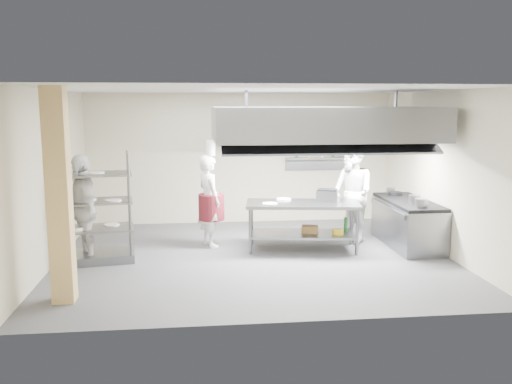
{
  "coord_description": "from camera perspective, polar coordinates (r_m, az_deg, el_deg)",
  "views": [
    {
      "loc": [
        -1.02,
        -9.47,
        2.77
      ],
      "look_at": [
        0.05,
        0.2,
        1.17
      ],
      "focal_mm": 38.0,
      "sensor_mm": 36.0,
      "label": 1
    }
  ],
  "objects": [
    {
      "name": "chef_head",
      "position": [
        10.51,
        -4.95,
        -0.95
      ],
      "size": [
        0.66,
        0.77,
        1.79
      ],
      "primitive_type": "imported",
      "rotation": [
        0.0,
        0.0,
        1.99
      ],
      "color": "silver",
      "rests_on": "floor"
    },
    {
      "name": "cooking_range",
      "position": [
        11.03,
        15.67,
        -3.3
      ],
      "size": [
        0.8,
        2.0,
        0.84
      ],
      "primitive_type": "cube",
      "color": "slate",
      "rests_on": "floor"
    },
    {
      "name": "wall_left",
      "position": [
        9.87,
        -20.84,
        1.35
      ],
      "size": [
        0.0,
        6.0,
        6.0
      ],
      "primitive_type": "plane",
      "rotation": [
        1.57,
        0.0,
        1.57
      ],
      "color": "#BFB598",
      "rests_on": "ground"
    },
    {
      "name": "column",
      "position": [
        7.9,
        -20.01,
        -0.46
      ],
      "size": [
        0.3,
        0.3,
        3.0
      ],
      "primitive_type": "cube",
      "color": "#DFB772",
      "rests_on": "floor"
    },
    {
      "name": "hood_strip_a",
      "position": [
        9.99,
        1.85,
        5.39
      ],
      "size": [
        1.6,
        0.12,
        0.04
      ],
      "primitive_type": "cube",
      "color": "white",
      "rests_on": "exhaust_hood"
    },
    {
      "name": "wall_shelf",
      "position": [
        12.69,
        6.54,
        3.55
      ],
      "size": [
        1.5,
        0.28,
        0.04
      ],
      "primitive_type": "cube",
      "color": "gray",
      "rests_on": "wall_back"
    },
    {
      "name": "island_undershelf",
      "position": [
        10.41,
        4.9,
        -4.41
      ],
      "size": [
        2.05,
        1.06,
        0.04
      ],
      "primitive_type": "cube",
      "rotation": [
        0.0,
        0.0,
        -0.14
      ],
      "color": "gray",
      "rests_on": "island"
    },
    {
      "name": "wicker_basket",
      "position": [
        10.41,
        5.7,
        -3.93
      ],
      "size": [
        0.35,
        0.29,
        0.14
      ],
      "primitive_type": "cube",
      "rotation": [
        0.0,
        0.0,
        -0.26
      ],
      "color": "olive",
      "rests_on": "island_undershelf"
    },
    {
      "name": "island",
      "position": [
        10.37,
        4.91,
        -3.58
      ],
      "size": [
        2.23,
        1.17,
        0.91
      ],
      "primitive_type": null,
      "rotation": [
        0.0,
        0.0,
        -0.14
      ],
      "color": "slate",
      "rests_on": "floor"
    },
    {
      "name": "pass_rack",
      "position": [
        9.88,
        -16.61,
        -1.57
      ],
      "size": [
        1.38,
        0.92,
        1.93
      ],
      "primitive_type": null,
      "rotation": [
        0.0,
        0.0,
        0.14
      ],
      "color": "slate",
      "rests_on": "floor"
    },
    {
      "name": "wall_right",
      "position": [
        10.57,
        19.04,
        1.94
      ],
      "size": [
        0.0,
        6.0,
        6.0
      ],
      "primitive_type": "plane",
      "rotation": [
        1.57,
        0.0,
        -1.57
      ],
      "color": "#BFB598",
      "rests_on": "ground"
    },
    {
      "name": "ceiling",
      "position": [
        9.53,
        -0.19,
        10.74
      ],
      "size": [
        7.0,
        7.0,
        0.0
      ],
      "primitive_type": "plane",
      "rotation": [
        3.14,
        0.0,
        0.0
      ],
      "color": "silver",
      "rests_on": "wall_back"
    },
    {
      "name": "exhaust_hood",
      "position": [
        10.14,
        6.94,
        7.19
      ],
      "size": [
        4.0,
        2.5,
        0.6
      ],
      "primitive_type": "cube",
      "color": "gray",
      "rests_on": "ceiling"
    },
    {
      "name": "range_top",
      "position": [
        10.95,
        15.77,
        -1.0
      ],
      "size": [
        0.78,
        1.96,
        0.06
      ],
      "primitive_type": "cube",
      "color": "black",
      "rests_on": "cooking_range"
    },
    {
      "name": "griddle",
      "position": [
        10.53,
        7.51,
        -0.35
      ],
      "size": [
        0.49,
        0.43,
        0.2
      ],
      "primitive_type": "cube",
      "rotation": [
        0.0,
        0.0,
        -0.33
      ],
      "color": "slate",
      "rests_on": "island_worktop"
    },
    {
      "name": "island_worktop",
      "position": [
        10.29,
        4.94,
        -1.27
      ],
      "size": [
        2.23,
        1.17,
        0.06
      ],
      "primitive_type": "cube",
      "rotation": [
        0.0,
        0.0,
        -0.14
      ],
      "color": "gray",
      "rests_on": "island"
    },
    {
      "name": "plate_stack",
      "position": [
        9.95,
        -16.52,
        -3.54
      ],
      "size": [
        0.28,
        0.28,
        0.05
      ],
      "primitive_type": "cylinder",
      "color": "white",
      "rests_on": "pass_rack"
    },
    {
      "name": "floor",
      "position": [
        9.92,
        -0.18,
        -6.87
      ],
      "size": [
        7.0,
        7.0,
        0.0
      ],
      "primitive_type": "plane",
      "color": "#303032",
      "rests_on": "ground"
    },
    {
      "name": "chef_plating",
      "position": [
        9.89,
        -17.79,
        -1.69
      ],
      "size": [
        0.93,
        1.2,
        1.91
      ],
      "primitive_type": "imported",
      "rotation": [
        0.0,
        0.0,
        -1.09
      ],
      "color": "silver",
      "rests_on": "floor"
    },
    {
      "name": "hood_strip_b",
      "position": [
        10.4,
        11.76,
        5.35
      ],
      "size": [
        1.6,
        0.12,
        0.04
      ],
      "primitive_type": "cube",
      "color": "white",
      "rests_on": "exhaust_hood"
    },
    {
      "name": "chef_line",
      "position": [
        10.93,
        10.02,
        -0.16
      ],
      "size": [
        0.99,
        1.13,
        1.98
      ],
      "primitive_type": "imported",
      "rotation": [
        0.0,
        0.0,
        -1.29
      ],
      "color": "white",
      "rests_on": "floor"
    },
    {
      "name": "stockpot",
      "position": [
        10.63,
        16.36,
        -0.74
      ],
      "size": [
        0.22,
        0.22,
        0.15
      ],
      "primitive_type": "cylinder",
      "color": "gray",
      "rests_on": "range_top"
    },
    {
      "name": "wall_back",
      "position": [
        12.57,
        -1.66,
        3.55
      ],
      "size": [
        7.0,
        0.0,
        7.0
      ],
      "primitive_type": "plane",
      "rotation": [
        1.57,
        0.0,
        0.0
      ],
      "color": "#BFB598",
      "rests_on": "ground"
    }
  ]
}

